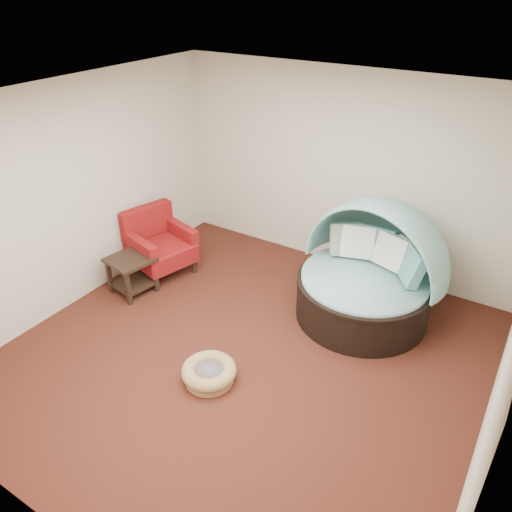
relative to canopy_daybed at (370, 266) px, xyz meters
The scene contains 9 objects.
floor 1.86m from the canopy_daybed, 119.49° to the right, with size 5.00×5.00×0.00m, color #4A2115.
wall_back 1.49m from the canopy_daybed, 130.33° to the left, with size 5.00×5.00×0.00m, color beige.
wall_front 4.15m from the canopy_daybed, 101.98° to the right, with size 5.00×5.00×0.00m, color beige.
wall_left 3.74m from the canopy_daybed, 155.86° to the right, with size 5.00×5.00×0.00m, color beige.
ceiling 2.72m from the canopy_daybed, 119.49° to the right, with size 5.00×5.00×0.00m, color white.
canopy_daybed is the anchor object (origin of this frame).
pet_basket 2.33m from the canopy_daybed, 115.05° to the right, with size 0.76×0.76×0.21m.
red_armchair 2.98m from the canopy_daybed, 168.43° to the right, with size 0.98×0.98×0.94m.
side_table 3.12m from the canopy_daybed, 156.88° to the right, with size 0.63×0.63×0.52m.
Camera 1 is at (2.43, -3.64, 3.84)m, focal length 35.00 mm.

